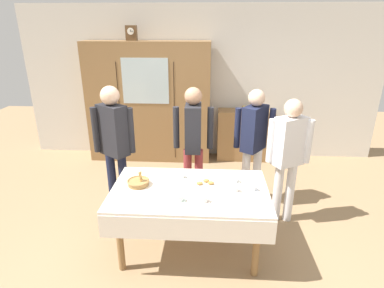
{
  "coord_description": "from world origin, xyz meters",
  "views": [
    {
      "loc": [
        0.2,
        -3.09,
        2.38
      ],
      "look_at": [
        0.0,
        0.2,
        1.11
      ],
      "focal_mm": 29.49,
      "sensor_mm": 36.0,
      "label": 1
    }
  ],
  "objects_px": {
    "person_behind_table_left": "(193,136)",
    "person_by_cabinet": "(114,139)",
    "tea_cup_far_left": "(179,199)",
    "bread_basket": "(138,182)",
    "person_behind_table_right": "(254,137)",
    "person_beside_shelf": "(289,151)",
    "dining_table": "(189,200)",
    "wall_cabinet": "(149,103)",
    "tea_cup_center": "(235,180)",
    "spoon_back_edge": "(148,196)",
    "spoon_far_left": "(138,175)",
    "book_stack": "(246,109)",
    "tea_cup_far_right": "(181,176)",
    "tea_cup_near_left": "(253,188)",
    "bookshelf_low": "(245,135)",
    "pastry_plate": "(205,184)",
    "mantel_clock": "(131,33)",
    "tea_cup_mid_right": "(204,200)",
    "tea_cup_mid_left": "(235,189)"
  },
  "relations": [
    {
      "from": "person_behind_table_left",
      "to": "person_by_cabinet",
      "type": "height_order",
      "value": "person_by_cabinet"
    },
    {
      "from": "tea_cup_far_left",
      "to": "bread_basket",
      "type": "bearing_deg",
      "value": 147.61
    },
    {
      "from": "tea_cup_far_left",
      "to": "person_behind_table_right",
      "type": "distance_m",
      "value": 1.58
    },
    {
      "from": "person_by_cabinet",
      "to": "person_beside_shelf",
      "type": "height_order",
      "value": "person_by_cabinet"
    },
    {
      "from": "person_behind_table_left",
      "to": "dining_table",
      "type": "bearing_deg",
      "value": -88.9
    },
    {
      "from": "wall_cabinet",
      "to": "tea_cup_center",
      "type": "height_order",
      "value": "wall_cabinet"
    },
    {
      "from": "spoon_back_edge",
      "to": "person_by_cabinet",
      "type": "relative_size",
      "value": 0.07
    },
    {
      "from": "spoon_far_left",
      "to": "spoon_back_edge",
      "type": "height_order",
      "value": "same"
    },
    {
      "from": "spoon_far_left",
      "to": "person_behind_table_right",
      "type": "height_order",
      "value": "person_behind_table_right"
    },
    {
      "from": "person_behind_table_left",
      "to": "person_beside_shelf",
      "type": "distance_m",
      "value": 1.2
    },
    {
      "from": "book_stack",
      "to": "spoon_back_edge",
      "type": "xyz_separation_m",
      "value": [
        -1.23,
        -2.78,
        -0.19
      ]
    },
    {
      "from": "tea_cup_far_right",
      "to": "person_by_cabinet",
      "type": "relative_size",
      "value": 0.08
    },
    {
      "from": "person_behind_table_right",
      "to": "person_by_cabinet",
      "type": "height_order",
      "value": "person_by_cabinet"
    },
    {
      "from": "tea_cup_near_left",
      "to": "bookshelf_low",
      "type": "bearing_deg",
      "value": 86.02
    },
    {
      "from": "dining_table",
      "to": "tea_cup_center",
      "type": "relative_size",
      "value": 12.54
    },
    {
      "from": "person_behind_table_right",
      "to": "tea_cup_center",
      "type": "bearing_deg",
      "value": -108.58
    },
    {
      "from": "book_stack",
      "to": "pastry_plate",
      "type": "distance_m",
      "value": 2.61
    },
    {
      "from": "book_stack",
      "to": "tea_cup_near_left",
      "type": "bearing_deg",
      "value": -93.98
    },
    {
      "from": "bookshelf_low",
      "to": "person_behind_table_right",
      "type": "relative_size",
      "value": 0.62
    },
    {
      "from": "mantel_clock",
      "to": "pastry_plate",
      "type": "distance_m",
      "value": 3.14
    },
    {
      "from": "person_behind_table_right",
      "to": "book_stack",
      "type": "bearing_deg",
      "value": 87.94
    },
    {
      "from": "tea_cup_mid_right",
      "to": "pastry_plate",
      "type": "distance_m",
      "value": 0.34
    },
    {
      "from": "bread_basket",
      "to": "tea_cup_center",
      "type": "bearing_deg",
      "value": 7.04
    },
    {
      "from": "spoon_back_edge",
      "to": "person_beside_shelf",
      "type": "distance_m",
      "value": 1.76
    },
    {
      "from": "wall_cabinet",
      "to": "person_beside_shelf",
      "type": "height_order",
      "value": "wall_cabinet"
    },
    {
      "from": "tea_cup_near_left",
      "to": "spoon_back_edge",
      "type": "bearing_deg",
      "value": -170.05
    },
    {
      "from": "tea_cup_center",
      "to": "person_by_cabinet",
      "type": "relative_size",
      "value": 0.08
    },
    {
      "from": "pastry_plate",
      "to": "person_behind_table_left",
      "type": "xyz_separation_m",
      "value": [
        -0.18,
        0.88,
        0.22
      ]
    },
    {
      "from": "tea_cup_near_left",
      "to": "person_by_cabinet",
      "type": "relative_size",
      "value": 0.08
    },
    {
      "from": "dining_table",
      "to": "person_behind_table_left",
      "type": "bearing_deg",
      "value": 91.1
    },
    {
      "from": "pastry_plate",
      "to": "person_by_cabinet",
      "type": "height_order",
      "value": "person_by_cabinet"
    },
    {
      "from": "bread_basket",
      "to": "bookshelf_low",
      "type": "bearing_deg",
      "value": 61.54
    },
    {
      "from": "person_behind_table_left",
      "to": "tea_cup_near_left",
      "type": "bearing_deg",
      "value": -55.04
    },
    {
      "from": "dining_table",
      "to": "spoon_back_edge",
      "type": "bearing_deg",
      "value": -160.55
    },
    {
      "from": "tea_cup_mid_right",
      "to": "mantel_clock",
      "type": "bearing_deg",
      "value": 114.75
    },
    {
      "from": "wall_cabinet",
      "to": "tea_cup_center",
      "type": "bearing_deg",
      "value": -59.87
    },
    {
      "from": "tea_cup_far_right",
      "to": "person_behind_table_left",
      "type": "distance_m",
      "value": 0.76
    },
    {
      "from": "spoon_back_edge",
      "to": "tea_cup_center",
      "type": "bearing_deg",
      "value": 22.09
    },
    {
      "from": "bookshelf_low",
      "to": "mantel_clock",
      "type": "bearing_deg",
      "value": -178.51
    },
    {
      "from": "bread_basket",
      "to": "tea_cup_mid_left",
      "type": "bearing_deg",
      "value": -4.59
    },
    {
      "from": "wall_cabinet",
      "to": "spoon_back_edge",
      "type": "xyz_separation_m",
      "value": [
        0.5,
        -2.73,
        -0.29
      ]
    },
    {
      "from": "dining_table",
      "to": "mantel_clock",
      "type": "relative_size",
      "value": 6.79
    },
    {
      "from": "wall_cabinet",
      "to": "person_behind_table_left",
      "type": "distance_m",
      "value": 1.82
    },
    {
      "from": "wall_cabinet",
      "to": "tea_cup_center",
      "type": "distance_m",
      "value": 2.76
    },
    {
      "from": "tea_cup_near_left",
      "to": "person_behind_table_left",
      "type": "distance_m",
      "value": 1.19
    },
    {
      "from": "dining_table",
      "to": "bread_basket",
      "type": "bearing_deg",
      "value": 170.94
    },
    {
      "from": "bookshelf_low",
      "to": "spoon_far_left",
      "type": "bearing_deg",
      "value": -121.57
    },
    {
      "from": "spoon_back_edge",
      "to": "pastry_plate",
      "type": "bearing_deg",
      "value": 25.13
    },
    {
      "from": "mantel_clock",
      "to": "spoon_back_edge",
      "type": "relative_size",
      "value": 2.02
    },
    {
      "from": "tea_cup_near_left",
      "to": "person_behind_table_left",
      "type": "height_order",
      "value": "person_behind_table_left"
    }
  ]
}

